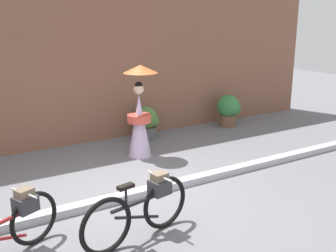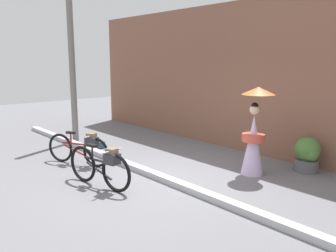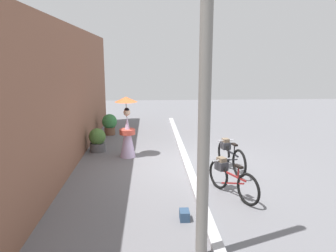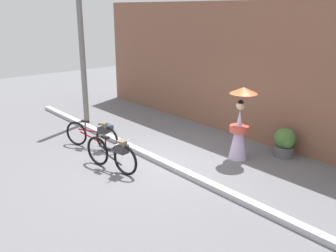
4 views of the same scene
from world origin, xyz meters
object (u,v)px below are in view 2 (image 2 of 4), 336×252
(backpack_on_pavement, at_px, (100,145))
(potted_plant_by_door, at_px, (308,154))
(bicycle_near_officer, at_px, (80,148))
(bicycle_far_side, at_px, (101,166))
(utility_pole, at_px, (72,61))
(person_with_parasol, at_px, (254,133))

(backpack_on_pavement, bearing_deg, potted_plant_by_door, 26.04)
(bicycle_near_officer, relative_size, potted_plant_by_door, 2.05)
(bicycle_near_officer, xyz_separation_m, bicycle_far_side, (1.62, -0.40, 0.02))
(bicycle_near_officer, xyz_separation_m, potted_plant_by_door, (3.77, 3.53, -0.02))
(bicycle_far_side, relative_size, potted_plant_by_door, 2.15)
(bicycle_far_side, distance_m, potted_plant_by_door, 4.48)
(utility_pole, bearing_deg, backpack_on_pavement, 5.87)
(bicycle_near_officer, xyz_separation_m, person_with_parasol, (3.07, 2.50, 0.48))
(backpack_on_pavement, bearing_deg, bicycle_near_officer, -45.98)
(bicycle_far_side, xyz_separation_m, backpack_on_pavement, (-2.73, 1.55, -0.33))
(person_with_parasol, xyz_separation_m, backpack_on_pavement, (-4.18, -1.35, -0.80))
(potted_plant_by_door, bearing_deg, bicycle_near_officer, -136.84)
(bicycle_near_officer, relative_size, backpack_on_pavement, 6.04)
(bicycle_far_side, bearing_deg, utility_pole, 160.12)
(bicycle_far_side, bearing_deg, potted_plant_by_door, 61.44)
(person_with_parasol, distance_m, potted_plant_by_door, 1.35)
(potted_plant_by_door, relative_size, backpack_on_pavement, 2.94)
(person_with_parasol, xyz_separation_m, potted_plant_by_door, (0.70, 1.03, -0.50))
(bicycle_far_side, bearing_deg, person_with_parasol, 63.53)
(potted_plant_by_door, height_order, utility_pole, utility_pole)
(person_with_parasol, distance_m, utility_pole, 5.78)
(potted_plant_by_door, bearing_deg, backpack_on_pavement, -153.96)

